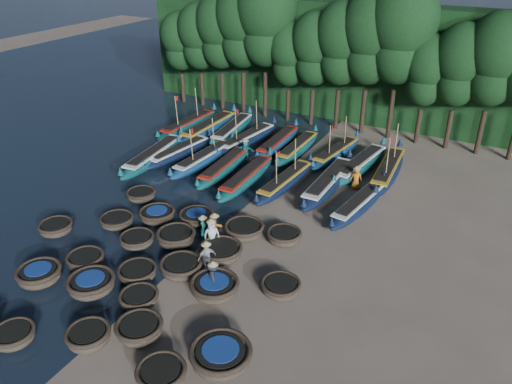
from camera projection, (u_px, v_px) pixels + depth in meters
The scene contains 62 objects.
ground at pixel (208, 240), 27.93m from camera, with size 120.00×120.00×0.00m, color #7E6E5C.
foliage_wall at pixel (352, 62), 43.86m from camera, with size 40.00×3.00×10.00m, color black.
coracle_2 at pixel (14, 336), 20.81m from camera, with size 1.82×1.82×0.69m.
coracle_3 at pixel (88, 336), 20.73m from camera, with size 2.29×2.29×0.76m.
coracle_4 at pixel (161, 374), 18.99m from camera, with size 1.99×1.99×0.72m.
coracle_5 at pixel (39, 274), 24.34m from camera, with size 2.44×2.44×0.84m.
coracle_6 at pixel (91, 284), 23.69m from camera, with size 2.73×2.73×0.84m.
coracle_7 at pixel (139, 298), 22.90m from camera, with size 2.16×2.16×0.69m.
coracle_8 at pixel (139, 329), 21.12m from camera, with size 2.36×2.36×0.75m.
coracle_9 at pixel (221, 355), 19.72m from camera, with size 3.12×3.12×0.85m.
coracle_10 at pixel (56, 227), 28.29m from camera, with size 2.18×2.18×0.71m.
coracle_11 at pixel (86, 260), 25.53m from camera, with size 2.36×2.36×0.73m.
coracle_12 at pixel (138, 272), 24.67m from camera, with size 1.98×1.98×0.66m.
coracle_13 at pixel (181, 267), 24.90m from camera, with size 2.53×2.53×0.81m.
coracle_14 at pixel (215, 287), 23.52m from camera, with size 2.37×2.37×0.81m.
coracle_15 at pixel (117, 221), 29.03m from camera, with size 2.27×2.27×0.65m.
coracle_16 at pixel (137, 240), 27.27m from camera, with size 1.98×1.98×0.64m.
coracle_17 at pixel (176, 237), 27.29m from camera, with size 2.36×2.36×0.85m.
coracle_18 at pixel (221, 251), 26.16m from camera, with size 2.38×2.38×0.76m.
coracle_19 at pixel (281, 287), 23.65m from camera, with size 2.01×2.01×0.68m.
coracle_20 at pixel (141, 195), 31.82m from camera, with size 2.14×2.14×0.67m.
coracle_21 at pixel (157, 215), 29.53m from camera, with size 2.14×2.14×0.74m.
coracle_22 at pixel (196, 217), 29.40m from camera, with size 2.35×2.35×0.68m.
coracle_23 at pixel (244, 230), 28.01m from camera, with size 2.28×2.28×0.80m.
coracle_24 at pixel (284, 236), 27.45m from camera, with size 2.09×2.09×0.76m.
long_boat_1 at pixel (154, 156), 36.79m from camera, with size 2.48×8.61×1.52m.
long_boat_2 at pixel (179, 152), 37.56m from camera, with size 2.26×7.44×1.32m.
long_boat_3 at pixel (204, 159), 36.44m from camera, with size 1.79×7.89×3.36m.
long_boat_4 at pixel (224, 167), 35.21m from camera, with size 1.81×7.66×1.35m.
long_boat_5 at pixel (247, 177), 33.72m from camera, with size 1.66×7.91×1.39m.
long_boat_6 at pixel (285, 181), 33.19m from camera, with size 1.84×7.65×3.26m.
long_boat_7 at pixel (328, 183), 32.89m from camera, with size 1.53×8.73×1.54m.
long_boat_8 at pixel (359, 204), 30.52m from camera, with size 2.32×7.43×1.32m.
long_boat_9 at pixel (188, 125), 42.64m from camera, with size 1.76×8.25×3.51m.
long_boat_10 at pixel (209, 128), 41.88m from camera, with size 1.56×8.81×1.55m.
long_boat_11 at pixel (232, 130), 41.62m from camera, with size 2.42×8.21×1.45m.
long_boat_12 at pixel (247, 139), 39.79m from camera, with size 2.48×8.06×3.45m.
long_boat_13 at pixel (278, 142), 39.22m from camera, with size 1.60×7.76×1.37m.
long_boat_14 at pixel (298, 148), 38.30m from camera, with size 1.33×7.47×1.31m.
long_boat_15 at pixel (336, 153), 37.50m from camera, with size 2.27×7.27×3.12m.
long_boat_16 at pixel (360, 165), 35.42m from camera, with size 2.55×8.39×1.49m.
long_boat_17 at pixel (388, 170), 34.56m from camera, with size 2.03×8.57×3.65m.
fisherman_0 at pixel (212, 234), 26.72m from camera, with size 1.01×1.02×1.98m.
fisherman_1 at pixel (203, 228), 27.34m from camera, with size 0.61×0.69×1.80m.
fisherman_2 at pixel (215, 228), 27.25m from camera, with size 1.01×1.08×1.98m.
fisherman_3 at pixel (213, 276), 23.65m from camera, with size 1.15×1.13×1.79m.
fisherman_4 at pixel (207, 256), 24.95m from camera, with size 0.85×1.07×1.90m.
fisherman_5 at pixel (245, 150), 37.06m from camera, with size 1.58×0.69×1.85m.
fisherman_6 at pixel (356, 177), 32.99m from camera, with size 0.91×0.77×1.77m.
tree_0 at pixel (180, 41), 47.39m from camera, with size 3.68×3.68×8.68m.
tree_1 at pixel (199, 36), 46.11m from camera, with size 4.09×4.09×9.65m.
tree_2 at pixel (220, 30), 44.83m from camera, with size 4.51×4.51×10.63m.
tree_3 at pixel (242, 24), 43.55m from camera, with size 4.92×4.92×11.60m.
tree_4 at pixel (266, 18), 42.27m from camera, with size 5.34×5.34×12.58m.
tree_5 at pixel (289, 53), 42.57m from camera, with size 3.68×3.68×8.68m.
tree_6 at pixel (315, 48), 41.29m from camera, with size 4.09×4.09×9.65m.
tree_7 at pixel (342, 42), 40.01m from camera, with size 4.51×4.51×10.63m.
tree_8 at pixel (371, 36), 38.73m from camera, with size 4.92×4.92×11.60m.
tree_9 at pixel (402, 30), 37.45m from camera, with size 5.34×5.34×12.58m.
tree_10 at pixel (427, 69), 37.75m from camera, with size 3.68×3.68×8.68m.
tree_11 at pixel (461, 64), 36.47m from camera, with size 4.09×4.09×9.65m.
tree_12 at pixel (497, 58), 35.18m from camera, with size 4.51×4.51×10.63m.
Camera 1 is at (13.48, -19.34, 15.45)m, focal length 35.00 mm.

